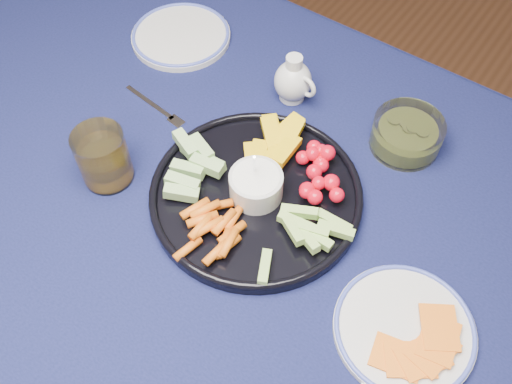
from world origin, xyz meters
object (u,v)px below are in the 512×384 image
Objects in this scene: juice_tumbler at (104,160)px; creamer_pitcher at (293,81)px; side_plate_extra at (181,35)px; cheese_plate at (405,328)px; pickle_bowl at (406,135)px; crudite_platter at (254,192)px; dining_table at (251,255)px.

creamer_pitcher is at bearing 65.87° from juice_tumbler.
cheese_plate is at bearing -24.39° from side_plate_extra.
creamer_pitcher is 0.23m from pickle_bowl.
creamer_pitcher is 0.48× the size of side_plate_extra.
cheese_plate is at bearing -11.57° from crudite_platter.
crudite_platter is 0.44m from side_plate_extra.
dining_table is 13.27× the size of pickle_bowl.
side_plate_extra is at bearing -178.83° from pickle_bowl.
juice_tumbler is at bearing -114.13° from creamer_pitcher.
pickle_bowl is at bearing 59.29° from crudite_platter.
dining_table is at bearing -69.04° from creamer_pitcher.
dining_table is 0.12m from crudite_platter.
juice_tumbler reaches higher than pickle_bowl.
pickle_bowl reaches higher than dining_table.
crudite_platter is 0.32m from cheese_plate.
pickle_bowl is 0.61× the size of cheese_plate.
side_plate_extra is (-0.36, 0.24, -0.01)m from crudite_platter.
crudite_platter is (-0.03, 0.05, 0.11)m from dining_table.
dining_table is at bearing 11.85° from juice_tumbler.
creamer_pitcher reaches higher than dining_table.
juice_tumbler is (-0.23, -0.11, 0.02)m from crudite_platter.
crudite_platter is 2.85× the size of pickle_bowl.
crudite_platter is at bearing 120.42° from dining_table.
side_plate_extra is at bearing 110.38° from juice_tumbler.
pickle_bowl reaches higher than cheese_plate.
juice_tumbler is 0.50× the size of side_plate_extra.
crudite_platter is 0.29m from pickle_bowl.
side_plate_extra is at bearing 178.72° from creamer_pitcher.
side_plate_extra is at bearing 143.25° from dining_table.
pickle_bowl is 0.53m from juice_tumbler.
pickle_bowl is at bearing 117.08° from cheese_plate.
cheese_plate is at bearing -2.48° from dining_table.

